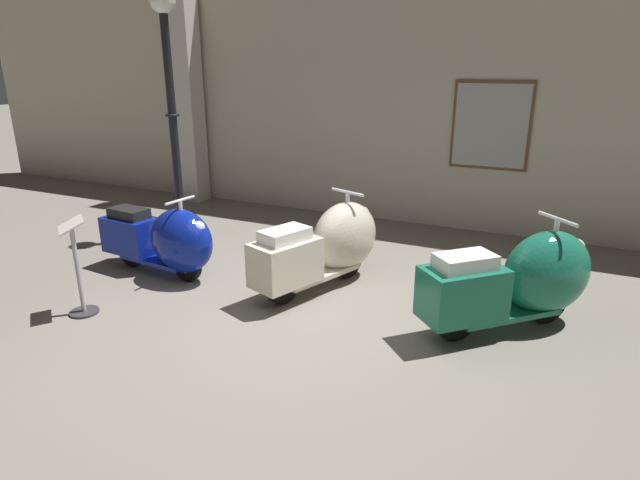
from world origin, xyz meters
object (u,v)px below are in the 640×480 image
Objects in this scene: scooter_2 at (522,280)px; scooter_1 at (328,245)px; info_stanchion at (79,276)px; scooter_0 at (166,240)px; lamppost at (171,96)px.

scooter_1 is at bearing 130.82° from scooter_2.
info_stanchion is at bearing 156.57° from scooter_2.
scooter_2 is 4.20m from info_stanchion.
lamppost reaches higher than scooter_0.
lamppost reaches higher than scooter_1.
lamppost reaches higher than info_stanchion.
info_stanchion is at bearing -89.64° from scooter_0.
lamppost is at bearing 106.33° from info_stanchion.
scooter_1 is at bearing 22.18° from scooter_0.
info_stanchion is (0.69, -2.34, -1.55)m from lamppost.
info_stanchion is (-0.10, -1.14, -0.03)m from scooter_0.
scooter_1 is (1.80, 0.55, 0.03)m from scooter_0.
info_stanchion reaches higher than scooter_0.
scooter_1 is 1.79× the size of info_stanchion.
scooter_0 is at bearing 126.82° from scooter_1.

